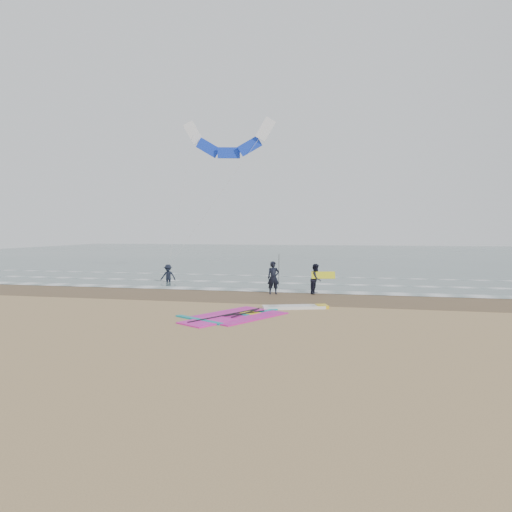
% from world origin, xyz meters
% --- Properties ---
extents(ground, '(120.00, 120.00, 0.00)m').
position_xyz_m(ground, '(0.00, 0.00, 0.00)').
color(ground, tan).
rests_on(ground, ground).
extents(sea_water, '(120.00, 80.00, 0.02)m').
position_xyz_m(sea_water, '(0.00, 48.00, 0.01)').
color(sea_water, '#47605E').
rests_on(sea_water, ground).
extents(wet_sand_band, '(120.00, 5.00, 0.01)m').
position_xyz_m(wet_sand_band, '(0.00, 6.00, 0.00)').
color(wet_sand_band, brown).
rests_on(wet_sand_band, ground).
extents(foam_waterline, '(120.00, 9.15, 0.02)m').
position_xyz_m(foam_waterline, '(0.00, 10.44, 0.03)').
color(foam_waterline, white).
rests_on(foam_waterline, ground).
extents(windsurf_rig, '(6.01, 5.69, 0.14)m').
position_xyz_m(windsurf_rig, '(-0.11, 1.01, 0.04)').
color(windsurf_rig, white).
rests_on(windsurf_rig, ground).
extents(person_standing, '(0.77, 0.64, 1.80)m').
position_xyz_m(person_standing, '(-0.37, 6.99, 0.90)').
color(person_standing, black).
rests_on(person_standing, ground).
extents(person_walking, '(0.81, 0.94, 1.66)m').
position_xyz_m(person_walking, '(1.91, 7.58, 0.83)').
color(person_walking, black).
rests_on(person_walking, ground).
extents(person_wading, '(1.07, 0.69, 1.56)m').
position_xyz_m(person_wading, '(-8.18, 10.91, 0.78)').
color(person_wading, black).
rests_on(person_wading, ground).
extents(held_pole, '(0.17, 0.86, 1.82)m').
position_xyz_m(held_pole, '(-0.07, 6.99, 1.32)').
color(held_pole, black).
rests_on(held_pole, ground).
extents(carried_kiteboard, '(1.30, 0.51, 0.39)m').
position_xyz_m(carried_kiteboard, '(2.31, 7.48, 1.05)').
color(carried_kiteboard, yellow).
rests_on(carried_kiteboard, ground).
extents(surf_kite, '(6.85, 2.74, 10.21)m').
position_xyz_m(surf_kite, '(-4.65, 13.38, 9.58)').
color(surf_kite, white).
rests_on(surf_kite, ground).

